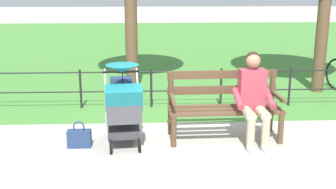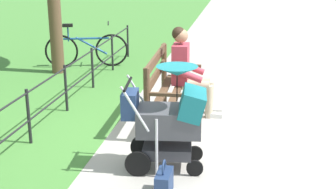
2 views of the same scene
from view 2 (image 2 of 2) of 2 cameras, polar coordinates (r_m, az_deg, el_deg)
name	(u,v)px [view 2 (image 2 of 2)]	position (r m, az deg, el deg)	size (l,w,h in m)	color
ground_plane	(172,133)	(6.31, 0.47, -4.59)	(60.00, 60.00, 0.00)	#ADA89E
park_bench	(168,86)	(6.54, 0.04, 1.06)	(1.62, 0.65, 0.96)	brown
person_on_bench	(188,69)	(6.82, 2.40, 3.04)	(0.54, 0.74, 1.28)	tan
stroller	(170,117)	(5.14, 0.23, -2.66)	(0.59, 0.93, 1.15)	black
handbag	(164,183)	(4.77, -0.47, -10.41)	(0.32, 0.14, 0.37)	navy
park_fence	(62,86)	(7.06, -12.41, 1.02)	(8.76, 0.04, 0.70)	black
bicycle	(86,49)	(9.86, -9.66, 5.33)	(0.58, 1.61, 0.89)	black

